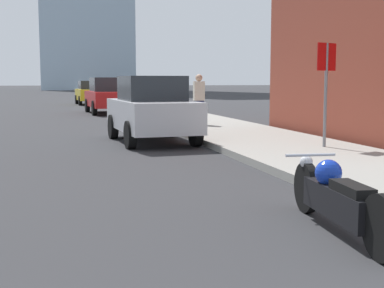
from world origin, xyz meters
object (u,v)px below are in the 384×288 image
(motorcycle, at_px, (337,198))
(parked_car_silver, at_px, (152,109))
(parked_car_yellow, at_px, (91,93))
(pedestrian, at_px, (199,99))
(stop_sign, at_px, (326,77))
(parked_car_red, at_px, (107,96))

(motorcycle, xyz_separation_m, parked_car_silver, (-0.37, 8.83, 0.49))
(parked_car_yellow, xyz_separation_m, pedestrian, (2.17, -20.03, 0.20))
(stop_sign, height_order, pedestrian, stop_sign)
(parked_car_yellow, bearing_deg, parked_car_silver, -92.84)
(motorcycle, bearing_deg, parked_car_yellow, 96.14)
(parked_car_red, xyz_separation_m, parked_car_yellow, (-0.04, 10.51, -0.07))
(motorcycle, xyz_separation_m, parked_car_yellow, (-0.28, 32.37, 0.44))
(motorcycle, distance_m, pedestrian, 12.50)
(parked_car_silver, relative_size, parked_car_red, 0.86)
(parked_car_silver, bearing_deg, stop_sign, -46.52)
(motorcycle, height_order, parked_car_silver, parked_car_silver)
(stop_sign, relative_size, pedestrian, 1.36)
(motorcycle, height_order, parked_car_red, parked_car_red)
(parked_car_silver, distance_m, parked_car_red, 13.03)
(motorcycle, relative_size, parked_car_red, 0.53)
(motorcycle, relative_size, stop_sign, 1.07)
(motorcycle, bearing_deg, parked_car_red, 96.26)
(motorcycle, relative_size, pedestrian, 1.45)
(parked_car_silver, height_order, parked_car_yellow, parked_car_silver)
(parked_car_red, distance_m, pedestrian, 9.75)
(parked_car_silver, height_order, pedestrian, pedestrian)
(parked_car_red, bearing_deg, stop_sign, -81.60)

